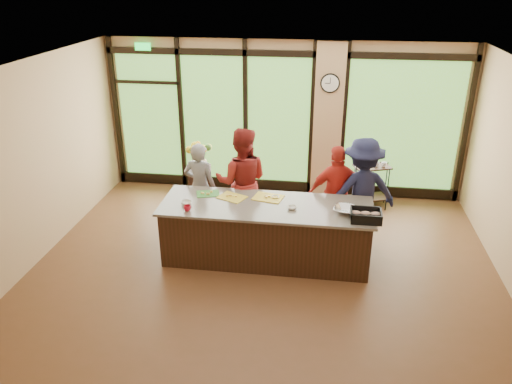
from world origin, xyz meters
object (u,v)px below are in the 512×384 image
(island_base, at_px, (266,233))
(cook_left, at_px, (200,187))
(flower_stand, at_px, (201,189))
(roasting_pan, at_px, (366,218))
(cook_right, at_px, (362,191))
(bar_cart, at_px, (371,180))

(island_base, bearing_deg, cook_left, 145.95)
(cook_left, relative_size, flower_stand, 1.86)
(roasting_pan, bearing_deg, cook_right, 89.60)
(cook_left, bearing_deg, cook_right, -172.61)
(island_base, height_order, cook_left, cook_left)
(cook_left, height_order, cook_right, cook_right)
(flower_stand, bearing_deg, roasting_pan, -46.14)
(island_base, height_order, flower_stand, island_base)
(cook_left, distance_m, roasting_pan, 2.93)
(cook_left, height_order, flower_stand, cook_left)
(island_base, xyz_separation_m, cook_left, (-1.24, 0.84, 0.34))
(island_base, distance_m, roasting_pan, 1.57)
(island_base, xyz_separation_m, cook_right, (1.45, 0.79, 0.45))
(cook_right, xyz_separation_m, flower_stand, (-2.88, 0.76, -0.47))
(cook_right, bearing_deg, roasting_pan, 74.13)
(bar_cart, bearing_deg, island_base, -148.60)
(roasting_pan, distance_m, flower_stand, 3.46)
(cook_right, distance_m, flower_stand, 3.02)
(island_base, bearing_deg, roasting_pan, -11.52)
(flower_stand, bearing_deg, cook_left, -88.73)
(island_base, distance_m, cook_left, 1.54)
(cook_right, height_order, roasting_pan, cook_right)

